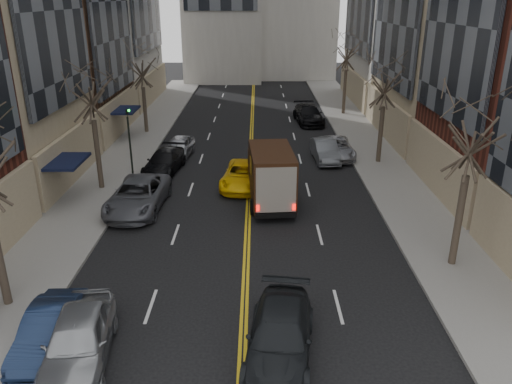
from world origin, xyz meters
TOP-DOWN VIEW (x-y plane):
  - sidewalk_left at (-9.00, 27.00)m, footprint 4.00×66.00m
  - sidewalk_right at (9.00, 27.00)m, footprint 4.00×66.00m
  - tree_lf_mid at (-8.80, 20.00)m, footprint 3.20×3.20m
  - tree_lf_far at (-8.80, 33.00)m, footprint 3.20×3.20m
  - tree_rt_near at (8.80, 11.00)m, footprint 3.20×3.20m
  - tree_rt_mid at (8.80, 25.00)m, footprint 3.20×3.20m
  - tree_rt_far at (8.80, 40.00)m, footprint 3.20×3.20m
  - traffic_signal at (-7.39, 22.00)m, footprint 0.29×0.26m
  - ups_truck at (1.20, 17.97)m, footprint 2.73×5.98m
  - observer_sedan at (1.20, 5.32)m, footprint 2.68×5.27m
  - taxi at (-0.37, 20.59)m, footprint 2.91×5.29m
  - pedestrian at (0.59, 17.73)m, footprint 0.59×0.73m
  - parked_lf_a at (-5.10, 5.04)m, footprint 2.52×4.99m
  - parked_lf_b at (-6.30, 5.70)m, footprint 1.55×4.14m
  - parked_lf_c at (-5.93, 17.05)m, footprint 2.93×5.87m
  - parked_lf_d at (-5.58, 23.18)m, footprint 2.61×5.05m
  - parked_lf_e at (-5.10, 26.40)m, footprint 2.16×4.43m
  - parked_rt_a at (5.22, 25.63)m, footprint 1.73×4.41m
  - parked_rt_b at (6.12, 26.50)m, footprint 2.30×4.91m
  - parked_rt_c at (5.10, 36.61)m, footprint 2.72×5.62m

SIDE VIEW (x-z plane):
  - sidewalk_left at x=-9.00m, z-range 0.00..0.15m
  - sidewalk_right at x=9.00m, z-range 0.00..0.15m
  - parked_lf_b at x=-6.30m, z-range 0.00..1.35m
  - parked_rt_b at x=6.12m, z-range 0.00..1.36m
  - parked_lf_d at x=-5.58m, z-range 0.00..1.40m
  - taxi at x=-0.37m, z-range 0.00..1.40m
  - parked_rt_a at x=5.22m, z-range 0.00..1.43m
  - parked_lf_e at x=-5.10m, z-range 0.00..1.45m
  - observer_sedan at x=1.20m, z-range 0.00..1.46m
  - parked_rt_c at x=5.10m, z-range 0.00..1.58m
  - parked_lf_c at x=-5.93m, z-range 0.00..1.60m
  - parked_lf_a at x=-5.10m, z-range 0.00..1.63m
  - pedestrian at x=0.59m, z-range 0.00..1.71m
  - ups_truck at x=1.20m, z-range 0.01..3.21m
  - traffic_signal at x=-7.39m, z-range 0.47..5.17m
  - tree_lf_far at x=-8.80m, z-range 1.97..10.08m
  - tree_rt_mid at x=8.80m, z-range 2.01..10.33m
  - tree_rt_near at x=8.80m, z-range 2.10..10.81m
  - tree_lf_mid at x=-8.80m, z-range 2.14..11.05m
  - tree_rt_far at x=8.80m, z-range 2.19..11.29m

